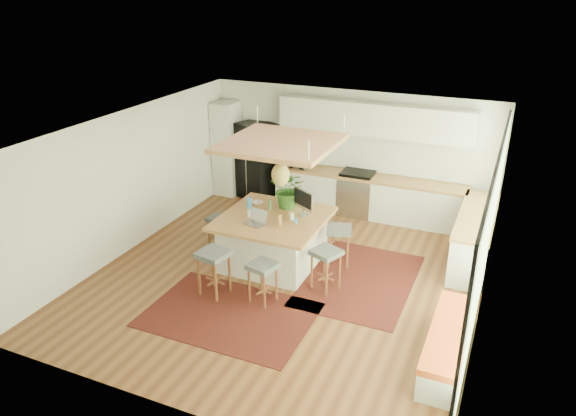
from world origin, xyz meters
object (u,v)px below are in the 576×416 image
at_px(stool_near_right, 263,283).
at_px(stool_right_back, 338,247).
at_px(stool_left_side, 220,231).
at_px(island, 273,240).
at_px(microwave, 298,158).
at_px(stool_right_front, 326,270).
at_px(laptop, 255,218).
at_px(monitor, 303,202).
at_px(island_plant, 289,193).
at_px(stool_near_left, 214,275).
at_px(fridge, 258,161).

distance_m(stool_near_right, stool_right_back, 1.83).
bearing_deg(stool_left_side, island, -6.37).
distance_m(stool_near_right, microwave, 4.29).
bearing_deg(stool_left_side, stool_right_front, -14.43).
relative_size(stool_left_side, laptop, 1.76).
bearing_deg(stool_near_right, stool_left_side, 139.12).
height_order(stool_right_front, monitor, monitor).
relative_size(stool_left_side, island_plant, 0.91).
distance_m(stool_left_side, island_plant, 1.61).
relative_size(stool_near_right, laptop, 1.86).
relative_size(stool_near_left, stool_right_back, 1.06).
distance_m(stool_near_right, monitor, 1.78).
bearing_deg(fridge, stool_near_right, -40.84).
height_order(stool_right_back, island_plant, island_plant).
height_order(stool_near_right, monitor, monitor).
bearing_deg(stool_right_back, monitor, -170.12).
distance_m(stool_near_left, stool_near_right, 0.85).
bearing_deg(stool_right_back, island_plant, 173.54).
bearing_deg(stool_near_left, fridge, 106.70).
height_order(stool_right_front, island_plant, island_plant).
bearing_deg(island, island_plant, 81.77).
height_order(island, island_plant, island_plant).
bearing_deg(fridge, stool_right_back, -18.48).
xyz_separation_m(microwave, island_plant, (0.76, -2.28, 0.10)).
distance_m(stool_right_front, stool_left_side, 2.50).
distance_m(stool_near_left, stool_right_front, 1.87).
relative_size(laptop, monitor, 0.71).
bearing_deg(island_plant, stool_right_back, -6.46).
xyz_separation_m(stool_near_left, laptop, (0.29, 0.96, 0.70)).
bearing_deg(monitor, stool_near_left, -89.20).
height_order(island, stool_right_back, island).
bearing_deg(fridge, stool_left_side, -57.86).
height_order(monitor, island_plant, island_plant).
distance_m(stool_near_left, monitor, 2.08).
relative_size(stool_right_front, monitor, 1.39).
xyz_separation_m(stool_right_front, laptop, (-1.36, 0.08, 0.70)).
distance_m(fridge, laptop, 3.59).
bearing_deg(stool_right_back, island, -159.52).
relative_size(stool_near_right, stool_right_back, 0.94).
distance_m(fridge, monitor, 3.34).
bearing_deg(microwave, laptop, -76.93).
xyz_separation_m(fridge, laptop, (1.55, -3.23, 0.12)).
height_order(fridge, laptop, fridge).
height_order(stool_near_left, microwave, microwave).
bearing_deg(stool_near_left, island, 71.90).
relative_size(stool_right_front, microwave, 1.31).
bearing_deg(stool_near_right, laptop, 122.93).
distance_m(stool_left_side, microwave, 2.84).
distance_m(laptop, monitor, 0.95).
height_order(stool_right_back, monitor, monitor).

